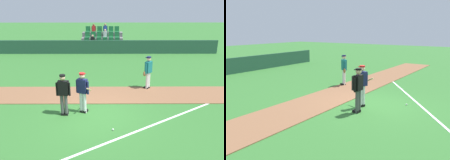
% 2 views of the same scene
% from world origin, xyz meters
% --- Properties ---
extents(ground_plane, '(80.00, 80.00, 0.00)m').
position_xyz_m(ground_plane, '(0.00, 0.00, 0.00)').
color(ground_plane, '#33702D').
extents(infield_dirt_path, '(28.00, 2.27, 0.03)m').
position_xyz_m(infield_dirt_path, '(0.00, 2.22, 0.01)').
color(infield_dirt_path, brown).
rests_on(infield_dirt_path, ground).
extents(foul_line_chalk, '(9.88, 6.97, 0.01)m').
position_xyz_m(foul_line_chalk, '(3.00, -0.50, 0.01)').
color(foul_line_chalk, white).
rests_on(foul_line_chalk, ground).
extents(dugout_fence, '(20.00, 0.16, 1.17)m').
position_xyz_m(dugout_fence, '(0.00, 11.84, 0.58)').
color(dugout_fence, '#234C38').
rests_on(dugout_fence, ground).
extents(stadium_bleachers, '(3.90, 2.95, 2.30)m').
position_xyz_m(stadium_bleachers, '(-0.01, 13.72, 0.62)').
color(stadium_bleachers, slate).
rests_on(stadium_bleachers, ground).
extents(batter_navy_jersey, '(0.61, 0.80, 1.76)m').
position_xyz_m(batter_navy_jersey, '(-0.37, 0.22, 0.97)').
color(batter_navy_jersey, white).
rests_on(batter_navy_jersey, ground).
extents(umpire_home_plate, '(0.59, 0.31, 1.76)m').
position_xyz_m(umpire_home_plate, '(-1.13, -0.00, 1.00)').
color(umpire_home_plate, '#4C4C4C').
rests_on(umpire_home_plate, ground).
extents(runner_teal_jersey, '(0.54, 0.52, 1.76)m').
position_xyz_m(runner_teal_jersey, '(2.75, 3.10, 0.96)').
color(runner_teal_jersey, white).
rests_on(runner_teal_jersey, ground).
extents(baseball, '(0.07, 0.07, 0.07)m').
position_xyz_m(baseball, '(0.87, -1.29, 0.04)').
color(baseball, white).
rests_on(baseball, ground).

